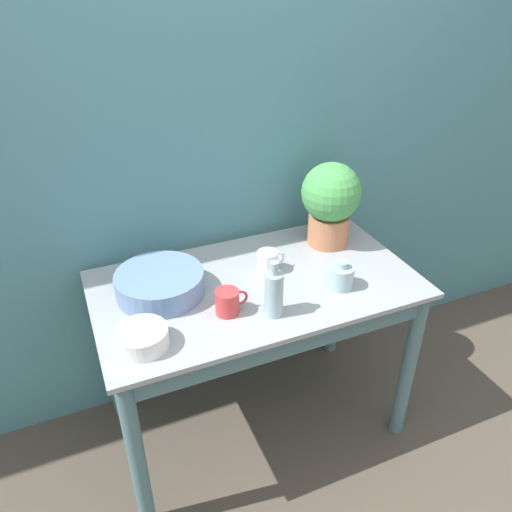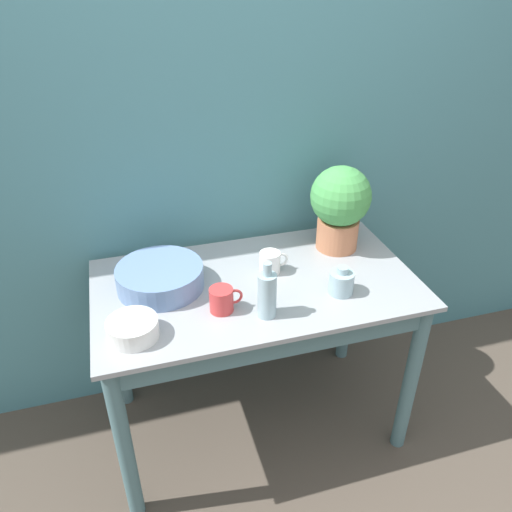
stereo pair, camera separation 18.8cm
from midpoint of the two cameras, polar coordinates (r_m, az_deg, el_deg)
The scene contains 10 objects.
ground_plane at distance 2.28m, azimuth 5.30°, elevation -24.65°, with size 12.00×12.00×0.00m, color #4C4238.
wall_back at distance 2.10m, azimuth -0.55°, elevation 12.32°, with size 6.00×0.05×2.40m.
counter_table at distance 2.02m, azimuth 2.90°, elevation -7.13°, with size 1.25×0.70×0.79m.
potted_plant at distance 2.12m, azimuth 12.11°, elevation 5.75°, with size 0.25×0.25×0.37m.
bowl_wash_large at distance 1.91m, azimuth -8.16°, elevation -2.49°, with size 0.33×0.33×0.09m.
bottle_tall at distance 1.73m, azimuth 4.39°, elevation -4.47°, with size 0.07×0.07×0.22m.
bottle_short at distance 1.91m, azimuth 12.54°, elevation -3.02°, with size 0.09×0.09×0.11m.
mug_white at distance 1.99m, azimuth 4.37°, elevation -0.80°, with size 0.12×0.08×0.09m.
mug_red at distance 1.77m, azimuth -0.87°, elevation -5.11°, with size 0.12×0.09×0.09m.
bowl_small_enamel_white at distance 1.70m, azimuth -10.84°, elevation -8.29°, with size 0.17×0.17×0.07m.
Camera 2 is at (-0.45, -1.19, 1.89)m, focal length 35.00 mm.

